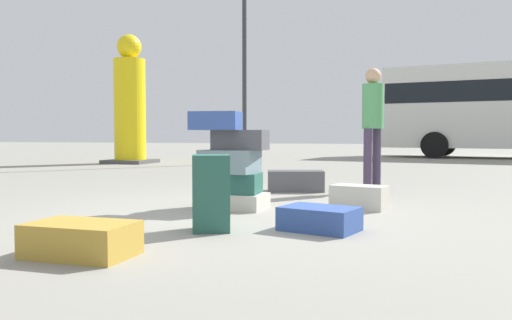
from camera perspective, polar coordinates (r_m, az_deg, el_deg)
ground_plane at (r=5.29m, az=-3.25°, el=-6.00°), size 80.00×80.00×0.00m
suitcase_tower at (r=5.64m, az=-2.71°, el=-0.50°), size 0.79×0.58×1.05m
suitcase_cream_behind_tower at (r=5.78m, az=11.30°, el=-4.02°), size 0.64×0.46×0.26m
suitcase_tan_left_side at (r=3.68m, az=-18.67°, el=-8.27°), size 0.70×0.45×0.23m
suitcase_navy_right_side at (r=4.43m, az=7.01°, el=-6.43°), size 0.71×0.58×0.20m
suitcase_charcoal_foreground_far at (r=7.41m, az=4.37°, el=-2.32°), size 0.87×0.59×0.30m
suitcase_teal_white_trunk at (r=4.38m, az=-4.98°, el=-3.62°), size 0.40×0.41×0.64m
person_bearded_onlooker at (r=7.48m, az=12.72°, el=4.54°), size 0.30×0.31×1.74m
yellow_dummy_statue at (r=15.07m, az=-13.72°, el=5.73°), size 1.23×1.23×3.61m
lamp_post at (r=14.72m, az=-1.29°, el=16.02°), size 0.36×0.36×6.43m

